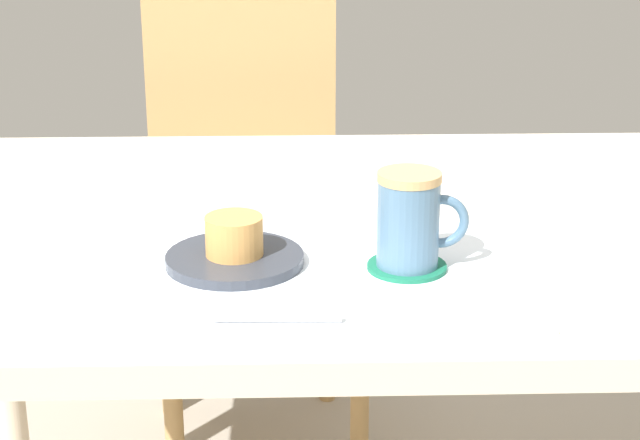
{
  "coord_description": "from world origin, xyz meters",
  "views": [
    {
      "loc": [
        -0.11,
        -1.31,
        1.21
      ],
      "look_at": [
        -0.07,
        -0.14,
        0.79
      ],
      "focal_mm": 60.0,
      "sensor_mm": 36.0,
      "label": 1
    }
  ],
  "objects_px": {
    "pastry": "(234,236)",
    "dining_table": "(371,272)",
    "wooden_chair": "(249,205)",
    "pastry_plate": "(235,259)",
    "coffee_mug": "(411,219)"
  },
  "relations": [
    {
      "from": "pastry_plate",
      "to": "wooden_chair",
      "type": "bearing_deg",
      "value": 91.13
    },
    {
      "from": "wooden_chair",
      "to": "coffee_mug",
      "type": "bearing_deg",
      "value": 95.41
    },
    {
      "from": "dining_table",
      "to": "pastry",
      "type": "height_order",
      "value": "pastry"
    },
    {
      "from": "pastry",
      "to": "wooden_chair",
      "type": "bearing_deg",
      "value": 91.13
    },
    {
      "from": "pastry",
      "to": "dining_table",
      "type": "bearing_deg",
      "value": 43.92
    },
    {
      "from": "pastry_plate",
      "to": "coffee_mug",
      "type": "relative_size",
      "value": 1.45
    },
    {
      "from": "pastry_plate",
      "to": "coffee_mug",
      "type": "height_order",
      "value": "coffee_mug"
    },
    {
      "from": "dining_table",
      "to": "pastry_plate",
      "type": "xyz_separation_m",
      "value": [
        -0.17,
        -0.16,
        0.09
      ]
    },
    {
      "from": "pastry",
      "to": "pastry_plate",
      "type": "bearing_deg",
      "value": 0.0
    },
    {
      "from": "coffee_mug",
      "to": "wooden_chair",
      "type": "bearing_deg",
      "value": 103.46
    },
    {
      "from": "wooden_chair",
      "to": "pastry_plate",
      "type": "distance_m",
      "value": 0.92
    },
    {
      "from": "wooden_chair",
      "to": "coffee_mug",
      "type": "distance_m",
      "value": 0.98
    },
    {
      "from": "wooden_chair",
      "to": "pastry_plate",
      "type": "relative_size",
      "value": 5.91
    },
    {
      "from": "wooden_chair",
      "to": "pastry",
      "type": "distance_m",
      "value": 0.93
    },
    {
      "from": "pastry_plate",
      "to": "pastry",
      "type": "height_order",
      "value": "pastry"
    }
  ]
}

